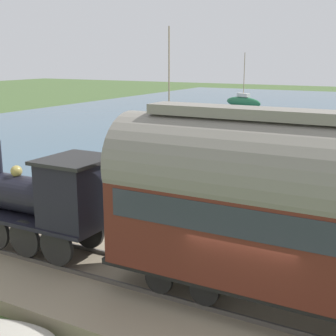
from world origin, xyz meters
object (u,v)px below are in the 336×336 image
(passenger_coach, at_px, (313,209))
(rowboat_mid_harbor, at_px, (219,228))
(rowboat_off_pier, at_px, (325,196))
(sailboat_green, at_px, (243,102))
(steam_locomotive, at_px, (48,198))
(sailboat_teal, at_px, (169,141))

(passenger_coach, distance_m, rowboat_mid_harbor, 7.37)
(rowboat_mid_harbor, bearing_deg, rowboat_off_pier, -66.99)
(sailboat_green, height_order, rowboat_off_pier, sailboat_green)
(steam_locomotive, distance_m, rowboat_mid_harbor, 6.58)
(steam_locomotive, xyz_separation_m, rowboat_off_pier, (11.36, -6.11, -2.08))
(steam_locomotive, height_order, rowboat_off_pier, steam_locomotive)
(steam_locomotive, height_order, sailboat_green, sailboat_green)
(steam_locomotive, bearing_deg, sailboat_teal, 17.48)
(rowboat_off_pier, bearing_deg, rowboat_mid_harbor, 143.60)
(sailboat_teal, bearing_deg, steam_locomotive, -134.97)
(rowboat_off_pier, height_order, rowboat_mid_harbor, rowboat_mid_harbor)
(steam_locomotive, height_order, sailboat_teal, sailboat_teal)
(sailboat_green, bearing_deg, rowboat_off_pier, -128.61)
(passenger_coach, bearing_deg, rowboat_mid_harbor, 39.55)
(steam_locomotive, xyz_separation_m, rowboat_mid_harbor, (5.21, -3.45, -2.07))
(sailboat_green, xyz_separation_m, rowboat_mid_harbor, (-42.39, -14.26, -0.59))
(steam_locomotive, relative_size, rowboat_mid_harbor, 2.26)
(steam_locomotive, height_order, passenger_coach, passenger_coach)
(steam_locomotive, bearing_deg, passenger_coach, -90.00)
(sailboat_green, bearing_deg, sailboat_teal, -143.82)
(sailboat_teal, bearing_deg, passenger_coach, -115.90)
(sailboat_green, bearing_deg, steam_locomotive, -140.84)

